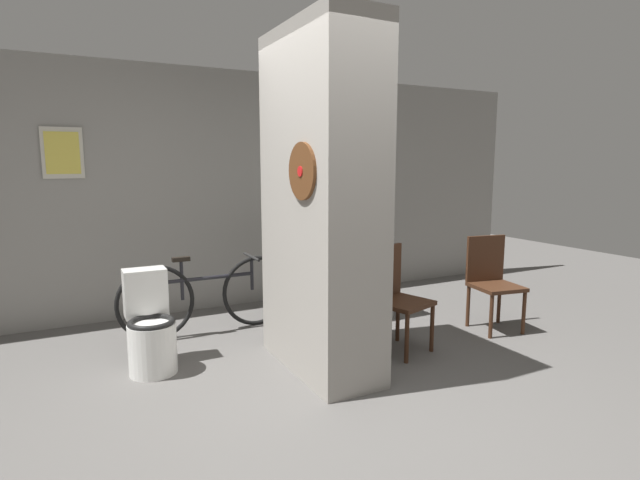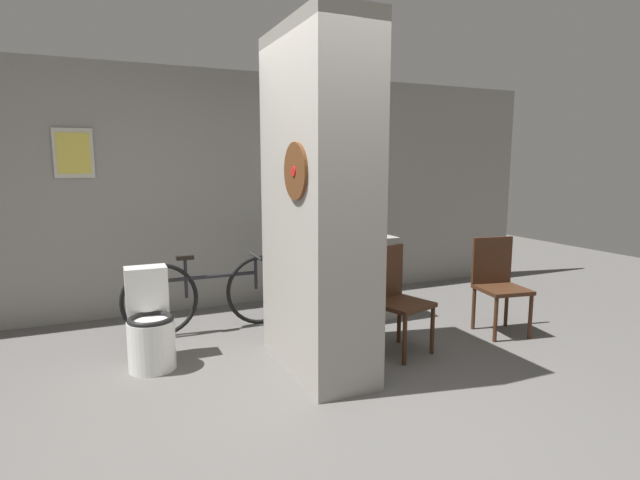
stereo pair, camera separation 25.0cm
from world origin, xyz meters
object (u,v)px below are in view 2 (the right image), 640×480
chair_by_doorway (498,281)px  bottle_tall (337,227)px  toilet (150,326)px  chair_near_pillar (395,295)px  bicycle (213,293)px

chair_by_doorway → bottle_tall: 1.63m
toilet → chair_by_doorway: chair_by_doorway is taller
toilet → bottle_tall: size_ratio=2.44×
chair_by_doorway → bottle_tall: bearing=153.0°
chair_near_pillar → bicycle: 1.77m
toilet → bottle_tall: 2.03m
chair_near_pillar → bottle_tall: bottle_tall is taller
toilet → chair_by_doorway: bearing=-8.6°
chair_near_pillar → chair_by_doorway: size_ratio=1.00×
bottle_tall → chair_near_pillar: bearing=-84.8°
chair_by_doorway → bottle_tall: size_ratio=2.84×
chair_by_doorway → bicycle: bearing=165.0°
toilet → bicycle: (0.63, 0.66, 0.04)m
bicycle → chair_by_doorway: bearing=-24.4°
chair_by_doorway → bicycle: chair_by_doorway is taller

